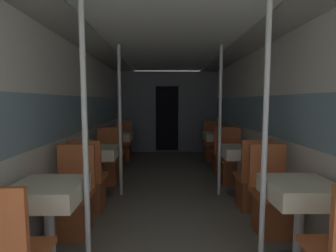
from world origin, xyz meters
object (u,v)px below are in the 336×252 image
object	(u,v)px
dining_table_left_1	(99,155)
support_pole_right_0	(265,137)
dining_table_left_2	(119,139)
dining_table_right_1	(241,154)
chair_left_near_1	(89,188)
support_pole_left_1	(120,122)
chair_right_far_0	(272,206)
dining_table_right_2	(217,138)
dining_table_right_0	(300,196)
dining_table_left_0	(48,197)
chair_left_near_2	(114,159)
chair_right_near_2	(223,159)
chair_left_far_1	(107,167)
support_pole_left_0	(85,138)
chair_right_far_2	(212,148)
support_pole_right_1	(220,121)
chair_right_far_1	(231,166)
chair_left_far_0	(73,208)
chair_left_far_2	(123,149)
chair_right_near_1	(252,187)

from	to	relation	value
dining_table_left_1	support_pole_right_0	world-z (taller)	support_pole_right_0
dining_table_left_2	dining_table_right_1	xyz separation A→B (m)	(2.17, -1.77, 0.00)
chair_left_near_1	support_pole_left_1	bearing A→B (deg)	60.08
chair_right_far_0	dining_table_right_2	world-z (taller)	chair_right_far_0
dining_table_left_1	dining_table_right_0	xyz separation A→B (m)	(2.17, -1.77, 0.00)
dining_table_left_0	dining_table_right_2	world-z (taller)	same
chair_left_near_2	chair_right_near_2	xyz separation A→B (m)	(2.17, 0.00, 0.00)
chair_left_far_1	chair_right_near_2	distance (m)	2.26
support_pole_left_0	chair_right_far_2	distance (m)	4.58
dining_table_right_0	support_pole_right_1	xyz separation A→B (m)	(-0.33, 1.77, 0.51)
chair_right_far_1	dining_table_left_1	bearing A→B (deg)	14.71
chair_left_far_0	support_pole_left_1	distance (m)	1.50
support_pole_right_0	dining_table_right_1	distance (m)	1.87
chair_left_far_1	dining_table_left_2	bearing A→B (deg)	-90.00
chair_left_far_0	dining_table_left_1	distance (m)	1.24
chair_left_far_0	support_pole_left_0	world-z (taller)	support_pole_left_0
dining_table_left_2	chair_left_far_2	xyz separation A→B (m)	(0.00, 0.57, -0.33)
dining_table_right_0	chair_right_far_2	xyz separation A→B (m)	(-0.00, 4.11, -0.33)
support_pole_left_0	dining_table_right_0	world-z (taller)	support_pole_left_0
dining_table_left_0	chair_right_far_0	size ratio (longest dim) A/B	0.78
dining_table_right_0	dining_table_right_1	xyz separation A→B (m)	(0.00, 1.77, 0.00)
dining_table_left_0	chair_left_near_2	bearing A→B (deg)	90.00
chair_left_far_0	support_pole_left_0	xyz separation A→B (m)	(0.33, -0.57, 0.84)
support_pole_left_1	chair_left_near_2	bearing A→B (deg)	105.31
dining_table_right_2	chair_right_far_1	bearing A→B (deg)	-90.00
dining_table_left_1	chair_left_far_2	xyz separation A→B (m)	(0.00, 2.34, -0.33)
support_pole_left_1	chair_right_near_2	bearing A→B (deg)	33.02
dining_table_left_2	chair_right_far_1	xyz separation A→B (m)	(2.17, -1.20, -0.33)
chair_right_far_0	chair_right_far_1	bearing A→B (deg)	-90.00
dining_table_left_0	dining_table_left_2	bearing A→B (deg)	90.00
dining_table_left_0	chair_right_far_2	xyz separation A→B (m)	(2.17, 4.11, -0.33)
dining_table_left_0	chair_left_near_1	xyz separation A→B (m)	(0.00, 1.20, -0.33)
chair_left_near_1	chair_left_near_2	distance (m)	1.77
support_pole_right_1	chair_right_far_2	size ratio (longest dim) A/B	2.37
chair_left_near_2	dining_table_right_0	world-z (taller)	chair_left_near_2
dining_table_left_0	chair_right_far_1	bearing A→B (deg)	47.11
dining_table_left_2	dining_table_right_1	bearing A→B (deg)	-39.15
chair_left_far_1	dining_table_left_0	bearing A→B (deg)	90.00
dining_table_left_2	support_pole_right_0	bearing A→B (deg)	-62.46
chair_right_far_1	support_pole_left_1	bearing A→B (deg)	17.18
dining_table_left_1	chair_left_far_1	xyz separation A→B (m)	(0.00, 0.57, -0.33)
chair_left_near_1	dining_table_right_2	bearing A→B (deg)	47.11
dining_table_left_0	dining_table_right_2	xyz separation A→B (m)	(2.17, 3.54, 0.00)
chair_left_far_2	chair_right_near_2	world-z (taller)	same
dining_table_right_2	chair_right_near_1	bearing A→B (deg)	-90.00
dining_table_right_0	chair_right_near_1	world-z (taller)	chair_right_near_1
chair_left_far_0	chair_right_far_2	world-z (taller)	same
dining_table_left_0	dining_table_left_2	size ratio (longest dim) A/B	1.00
chair_left_far_0	chair_right_far_1	size ratio (longest dim) A/B	1.00
chair_left_far_0	support_pole_right_0	distance (m)	2.10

